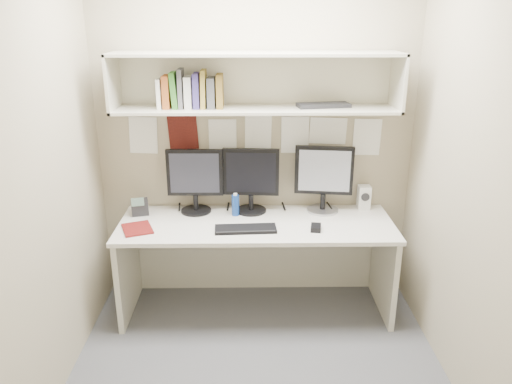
{
  "coord_description": "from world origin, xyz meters",
  "views": [
    {
      "loc": [
        -0.05,
        -2.71,
        2.16
      ],
      "look_at": [
        -0.01,
        0.35,
        1.07
      ],
      "focal_mm": 35.0,
      "sensor_mm": 36.0,
      "label": 1
    }
  ],
  "objects_px": {
    "desk": "(256,266)",
    "desk_phone": "(140,207)",
    "monitor_right": "(324,177)",
    "monitor_center": "(251,178)",
    "monitor_left": "(195,178)",
    "maroon_notebook": "(137,229)",
    "speaker": "(364,197)",
    "keyboard": "(246,229)"
  },
  "relations": [
    {
      "from": "keyboard",
      "to": "maroon_notebook",
      "type": "distance_m",
      "value": 0.77
    },
    {
      "from": "desk",
      "to": "speaker",
      "type": "distance_m",
      "value": 0.99
    },
    {
      "from": "keyboard",
      "to": "maroon_notebook",
      "type": "bearing_deg",
      "value": 175.08
    },
    {
      "from": "desk",
      "to": "keyboard",
      "type": "bearing_deg",
      "value": -117.2
    },
    {
      "from": "desk",
      "to": "desk_phone",
      "type": "distance_m",
      "value": 0.99
    },
    {
      "from": "monitor_center",
      "to": "keyboard",
      "type": "xyz_separation_m",
      "value": [
        -0.04,
        -0.37,
        -0.26
      ]
    },
    {
      "from": "desk",
      "to": "desk_phone",
      "type": "bearing_deg",
      "value": 169.43
    },
    {
      "from": "monitor_center",
      "to": "maroon_notebook",
      "type": "height_order",
      "value": "monitor_center"
    },
    {
      "from": "monitor_left",
      "to": "monitor_right",
      "type": "relative_size",
      "value": 0.96
    },
    {
      "from": "monitor_left",
      "to": "monitor_center",
      "type": "xyz_separation_m",
      "value": [
        0.42,
        -0.0,
        0.0
      ]
    },
    {
      "from": "keyboard",
      "to": "desk_phone",
      "type": "distance_m",
      "value": 0.86
    },
    {
      "from": "monitor_right",
      "to": "desk_phone",
      "type": "height_order",
      "value": "monitor_right"
    },
    {
      "from": "monitor_center",
      "to": "speaker",
      "type": "distance_m",
      "value": 0.9
    },
    {
      "from": "desk",
      "to": "monitor_center",
      "type": "height_order",
      "value": "monitor_center"
    },
    {
      "from": "monitor_right",
      "to": "monitor_center",
      "type": "bearing_deg",
      "value": -172.65
    },
    {
      "from": "desk",
      "to": "monitor_right",
      "type": "height_order",
      "value": "monitor_right"
    },
    {
      "from": "speaker",
      "to": "desk_phone",
      "type": "distance_m",
      "value": 1.72
    },
    {
      "from": "keyboard",
      "to": "speaker",
      "type": "distance_m",
      "value": 1.01
    },
    {
      "from": "desk",
      "to": "monitor_left",
      "type": "bearing_deg",
      "value": 154.52
    },
    {
      "from": "monitor_right",
      "to": "keyboard",
      "type": "height_order",
      "value": "monitor_right"
    },
    {
      "from": "desk",
      "to": "monitor_right",
      "type": "relative_size",
      "value": 3.92
    },
    {
      "from": "desk",
      "to": "monitor_right",
      "type": "bearing_deg",
      "value": 23.06
    },
    {
      "from": "keyboard",
      "to": "speaker",
      "type": "bearing_deg",
      "value": 21.04
    },
    {
      "from": "maroon_notebook",
      "to": "desk_phone",
      "type": "height_order",
      "value": "desk_phone"
    },
    {
      "from": "desk",
      "to": "monitor_left",
      "type": "xyz_separation_m",
      "value": [
        -0.46,
        0.22,
        0.63
      ]
    },
    {
      "from": "monitor_center",
      "to": "monitor_right",
      "type": "xyz_separation_m",
      "value": [
        0.55,
        -0.0,
        0.01
      ]
    },
    {
      "from": "monitor_left",
      "to": "speaker",
      "type": "height_order",
      "value": "monitor_left"
    },
    {
      "from": "keyboard",
      "to": "speaker",
      "type": "relative_size",
      "value": 2.33
    },
    {
      "from": "maroon_notebook",
      "to": "desk",
      "type": "bearing_deg",
      "value": -12.64
    },
    {
      "from": "monitor_right",
      "to": "keyboard",
      "type": "distance_m",
      "value": 0.75
    },
    {
      "from": "monitor_right",
      "to": "speaker",
      "type": "xyz_separation_m",
      "value": [
        0.33,
        0.04,
        -0.18
      ]
    },
    {
      "from": "monitor_center",
      "to": "keyboard",
      "type": "relative_size",
      "value": 1.15
    },
    {
      "from": "desk",
      "to": "maroon_notebook",
      "type": "relative_size",
      "value": 8.46
    },
    {
      "from": "maroon_notebook",
      "to": "speaker",
      "type": "bearing_deg",
      "value": -8.14
    },
    {
      "from": "monitor_left",
      "to": "keyboard",
      "type": "bearing_deg",
      "value": -43.19
    },
    {
      "from": "desk",
      "to": "maroon_notebook",
      "type": "height_order",
      "value": "maroon_notebook"
    },
    {
      "from": "monitor_right",
      "to": "keyboard",
      "type": "bearing_deg",
      "value": -140.72
    },
    {
      "from": "monitor_center",
      "to": "monitor_right",
      "type": "height_order",
      "value": "monitor_right"
    },
    {
      "from": "monitor_center",
      "to": "keyboard",
      "type": "height_order",
      "value": "monitor_center"
    },
    {
      "from": "monitor_right",
      "to": "speaker",
      "type": "relative_size",
      "value": 2.77
    },
    {
      "from": "monitor_right",
      "to": "desk_phone",
      "type": "bearing_deg",
      "value": -170.38
    },
    {
      "from": "monitor_left",
      "to": "monitor_center",
      "type": "distance_m",
      "value": 0.42
    }
  ]
}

